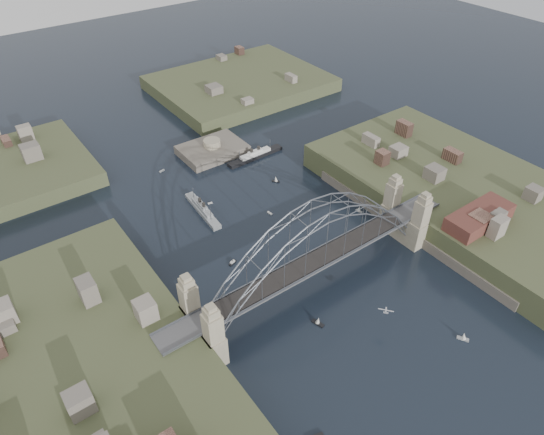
{
  "coord_description": "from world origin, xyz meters",
  "views": [
    {
      "loc": [
        -58.59,
        -62.14,
        88.92
      ],
      "look_at": [
        0.0,
        18.0,
        10.0
      ],
      "focal_mm": 31.99,
      "sensor_mm": 36.0,
      "label": 1
    }
  ],
  "objects_px": {
    "fort_island": "(213,154)",
    "naval_cruiser_far": "(85,161)",
    "wharf_shed": "(479,217)",
    "naval_cruiser_near": "(203,210)",
    "ocean_liner": "(255,156)",
    "bridge": "(317,248)"
  },
  "relations": [
    {
      "from": "naval_cruiser_near",
      "to": "wharf_shed",
      "type": "bearing_deg",
      "value": -47.41
    },
    {
      "from": "wharf_shed",
      "to": "naval_cruiser_near",
      "type": "distance_m",
      "value": 77.15
    },
    {
      "from": "wharf_shed",
      "to": "fort_island",
      "type": "bearing_deg",
      "value": 110.85
    },
    {
      "from": "wharf_shed",
      "to": "ocean_liner",
      "type": "distance_m",
      "value": 76.43
    },
    {
      "from": "fort_island",
      "to": "wharf_shed",
      "type": "xyz_separation_m",
      "value": [
        32.0,
        -84.0,
        10.34
      ]
    },
    {
      "from": "ocean_liner",
      "to": "fort_island",
      "type": "bearing_deg",
      "value": 133.47
    },
    {
      "from": "fort_island",
      "to": "wharf_shed",
      "type": "distance_m",
      "value": 90.48
    },
    {
      "from": "naval_cruiser_near",
      "to": "naval_cruiser_far",
      "type": "distance_m",
      "value": 51.37
    },
    {
      "from": "bridge",
      "to": "naval_cruiser_far",
      "type": "height_order",
      "value": "bridge"
    },
    {
      "from": "naval_cruiser_near",
      "to": "ocean_liner",
      "type": "height_order",
      "value": "naval_cruiser_near"
    },
    {
      "from": "bridge",
      "to": "wharf_shed",
      "type": "bearing_deg",
      "value": -17.65
    },
    {
      "from": "fort_island",
      "to": "naval_cruiser_far",
      "type": "relative_size",
      "value": 1.36
    },
    {
      "from": "naval_cruiser_near",
      "to": "ocean_liner",
      "type": "distance_m",
      "value": 34.6
    },
    {
      "from": "naval_cruiser_near",
      "to": "fort_island",
      "type": "bearing_deg",
      "value": 54.28
    },
    {
      "from": "naval_cruiser_far",
      "to": "ocean_liner",
      "type": "xyz_separation_m",
      "value": [
        49.48,
        -31.33,
        -0.02
      ]
    },
    {
      "from": "ocean_liner",
      "to": "naval_cruiser_near",
      "type": "bearing_deg",
      "value": -151.7
    },
    {
      "from": "wharf_shed",
      "to": "ocean_liner",
      "type": "height_order",
      "value": "wharf_shed"
    },
    {
      "from": "wharf_shed",
      "to": "naval_cruiser_near",
      "type": "height_order",
      "value": "wharf_shed"
    },
    {
      "from": "fort_island",
      "to": "naval_cruiser_far",
      "type": "height_order",
      "value": "fort_island"
    },
    {
      "from": "bridge",
      "to": "naval_cruiser_near",
      "type": "xyz_separation_m",
      "value": [
        -7.85,
        42.4,
        -11.41
      ]
    },
    {
      "from": "bridge",
      "to": "fort_island",
      "type": "distance_m",
      "value": 72.14
    },
    {
      "from": "wharf_shed",
      "to": "naval_cruiser_far",
      "type": "xyz_separation_m",
      "value": [
        -70.86,
        104.12,
        -9.16
      ]
    }
  ]
}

